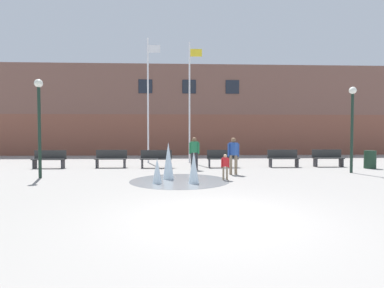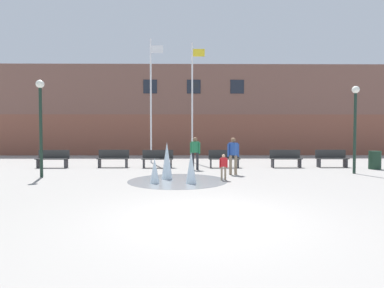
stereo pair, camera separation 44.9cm
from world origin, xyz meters
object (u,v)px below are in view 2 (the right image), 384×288
(lamp_post_right_lane, at_px, (355,116))
(park_bench_under_right_flagpole, at_px, (224,158))
(park_bench_under_left_flagpole, at_px, (113,158))
(flagpole_right, at_px, (193,99))
(park_bench_left_of_flagpoles, at_px, (53,158))
(flagpole_left, at_px, (151,97))
(park_bench_near_trashcan, at_px, (286,158))
(child_with_pink_shirt, at_px, (224,165))
(adult_watching, at_px, (195,151))
(lamp_post_left_lane, at_px, (41,114))
(park_bench_far_right, at_px, (331,158))
(park_bench_center, at_px, (158,158))
(adult_near_bench, at_px, (233,153))
(trash_can, at_px, (375,160))

(lamp_post_right_lane, bearing_deg, park_bench_under_right_flagpole, 156.50)
(park_bench_under_left_flagpole, distance_m, flagpole_right, 5.93)
(park_bench_left_of_flagpoles, relative_size, lamp_post_right_lane, 0.42)
(park_bench_under_left_flagpole, height_order, flagpole_left, flagpole_left)
(park_bench_under_right_flagpole, xyz_separation_m, park_bench_near_trashcan, (3.21, 0.02, 0.00))
(park_bench_under_right_flagpole, xyz_separation_m, child_with_pink_shirt, (-0.52, -4.23, 0.10))
(park_bench_near_trashcan, distance_m, adult_watching, 4.86)
(flagpole_left, distance_m, lamp_post_left_lane, 7.23)
(flagpole_left, bearing_deg, adult_watching, -54.93)
(park_bench_far_right, xyz_separation_m, adult_watching, (-7.17, -1.11, 0.45))
(lamp_post_left_lane, bearing_deg, park_bench_near_trashcan, 17.28)
(park_bench_center, xyz_separation_m, lamp_post_right_lane, (8.91, -2.36, 2.04))
(park_bench_under_right_flagpole, xyz_separation_m, park_bench_far_right, (5.65, 0.12, 0.00))
(park_bench_left_of_flagpoles, relative_size, child_with_pink_shirt, 1.62)
(flagpole_right, bearing_deg, adult_near_bench, -72.84)
(park_bench_left_of_flagpoles, xyz_separation_m, park_bench_near_trashcan, (12.05, 0.02, 0.00))
(lamp_post_right_lane, bearing_deg, adult_near_bench, -176.37)
(lamp_post_right_lane, bearing_deg, trash_can, 40.07)
(park_bench_far_right, relative_size, lamp_post_right_lane, 0.42)
(adult_near_bench, distance_m, adult_watching, 2.35)
(park_bench_left_of_flagpoles, distance_m, park_bench_under_right_flagpole, 8.84)
(lamp_post_left_lane, bearing_deg, child_with_pink_shirt, -6.63)
(park_bench_under_left_flagpole, relative_size, park_bench_center, 1.00)
(park_bench_under_left_flagpole, relative_size, park_bench_under_right_flagpole, 1.00)
(park_bench_far_right, xyz_separation_m, lamp_post_right_lane, (-0.19, -2.50, 2.04))
(park_bench_under_left_flagpole, distance_m, lamp_post_left_lane, 4.56)
(park_bench_near_trashcan, distance_m, lamp_post_right_lane, 3.87)
(park_bench_center, relative_size, adult_watching, 1.01)
(park_bench_left_of_flagpoles, bearing_deg, trash_can, -2.71)
(park_bench_center, bearing_deg, adult_watching, -26.66)
(park_bench_under_right_flagpole, bearing_deg, park_bench_left_of_flagpoles, 179.98)
(park_bench_far_right, distance_m, adult_near_bench, 6.28)
(park_bench_under_right_flagpole, height_order, flagpole_left, flagpole_left)
(adult_watching, bearing_deg, flagpole_right, -122.84)
(park_bench_under_left_flagpole, bearing_deg, park_bench_left_of_flagpoles, -177.00)
(park_bench_near_trashcan, relative_size, child_with_pink_shirt, 1.62)
(park_bench_under_left_flagpole, relative_size, park_bench_far_right, 1.00)
(park_bench_center, xyz_separation_m, lamp_post_left_lane, (-4.32, -3.37, 2.07))
(adult_watching, distance_m, lamp_post_left_lane, 6.88)
(adult_watching, bearing_deg, lamp_post_right_lane, 134.72)
(park_bench_under_left_flagpole, xyz_separation_m, adult_watching, (4.25, -1.15, 0.45))
(park_bench_far_right, distance_m, child_with_pink_shirt, 7.55)
(park_bench_under_right_flagpole, bearing_deg, child_with_pink_shirt, -96.99)
(child_with_pink_shirt, height_order, lamp_post_left_lane, lamp_post_left_lane)
(lamp_post_left_lane, bearing_deg, park_bench_center, 37.98)
(park_bench_left_of_flagpoles, height_order, park_bench_under_left_flagpole, same)
(park_bench_center, height_order, flagpole_right, flagpole_right)
(flagpole_left, bearing_deg, park_bench_left_of_flagpoles, -150.69)
(park_bench_under_left_flagpole, height_order, lamp_post_right_lane, lamp_post_right_lane)
(park_bench_center, distance_m, park_bench_under_right_flagpole, 3.45)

